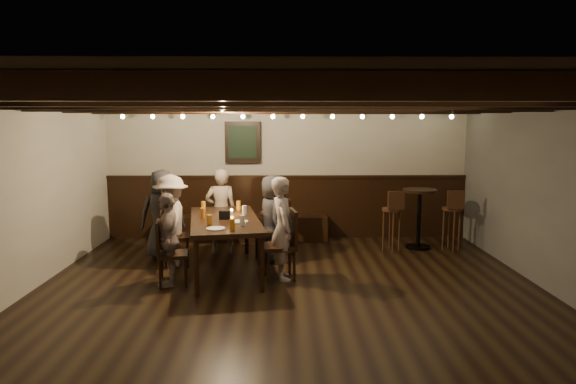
{
  "coord_description": "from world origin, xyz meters",
  "views": [
    {
      "loc": [
        -0.1,
        -5.77,
        2.12
      ],
      "look_at": [
        -0.02,
        1.3,
        1.14
      ],
      "focal_mm": 32.0,
      "sensor_mm": 36.0,
      "label": 1
    }
  ],
  "objects_px": {
    "chair_left_near": "(174,247)",
    "person_bench_centre": "(221,211)",
    "person_left_near": "(171,221)",
    "high_top_table": "(419,210)",
    "person_bench_right": "(278,216)",
    "dining_table": "(225,223)",
    "chair_right_far": "(281,258)",
    "chair_left_far": "(172,265)",
    "person_right_far": "(283,228)",
    "bar_stool_left": "(392,229)",
    "bar_stool_right": "(451,228)",
    "person_left_far": "(168,239)",
    "chair_right_near": "(271,242)",
    "person_bench_left": "(163,214)",
    "person_right_near": "(273,218)"
  },
  "relations": [
    {
      "from": "chair_right_far",
      "to": "chair_left_far",
      "type": "bearing_deg",
      "value": 90.0
    },
    {
      "from": "person_right_near",
      "to": "bar_stool_left",
      "type": "distance_m",
      "value": 2.03
    },
    {
      "from": "person_left_far",
      "to": "person_bench_left",
      "type": "bearing_deg",
      "value": -173.66
    },
    {
      "from": "person_bench_right",
      "to": "person_bench_centre",
      "type": "bearing_deg",
      "value": -9.46
    },
    {
      "from": "chair_right_near",
      "to": "person_bench_left",
      "type": "distance_m",
      "value": 1.73
    },
    {
      "from": "chair_left_near",
      "to": "person_bench_centre",
      "type": "relative_size",
      "value": 0.67
    },
    {
      "from": "chair_left_far",
      "to": "bar_stool_right",
      "type": "xyz_separation_m",
      "value": [
        4.23,
        1.74,
        0.12
      ]
    },
    {
      "from": "person_bench_centre",
      "to": "person_bench_right",
      "type": "relative_size",
      "value": 1.14
    },
    {
      "from": "person_left_near",
      "to": "bar_stool_left",
      "type": "height_order",
      "value": "person_left_near"
    },
    {
      "from": "person_left_near",
      "to": "person_right_far",
      "type": "relative_size",
      "value": 0.97
    },
    {
      "from": "chair_right_near",
      "to": "person_bench_right",
      "type": "distance_m",
      "value": 0.57
    },
    {
      "from": "dining_table",
      "to": "chair_right_far",
      "type": "relative_size",
      "value": 2.31
    },
    {
      "from": "person_bench_left",
      "to": "person_bench_centre",
      "type": "distance_m",
      "value": 0.91
    },
    {
      "from": "person_bench_centre",
      "to": "high_top_table",
      "type": "distance_m",
      "value": 3.28
    },
    {
      "from": "person_bench_right",
      "to": "bar_stool_left",
      "type": "height_order",
      "value": "person_bench_right"
    },
    {
      "from": "chair_right_near",
      "to": "person_right_near",
      "type": "height_order",
      "value": "person_right_near"
    },
    {
      "from": "high_top_table",
      "to": "bar_stool_left",
      "type": "xyz_separation_m",
      "value": [
        -0.5,
        -0.21,
        -0.28
      ]
    },
    {
      "from": "high_top_table",
      "to": "person_bench_right",
      "type": "bearing_deg",
      "value": -172.7
    },
    {
      "from": "high_top_table",
      "to": "person_right_near",
      "type": "bearing_deg",
      "value": -162.39
    },
    {
      "from": "dining_table",
      "to": "bar_stool_left",
      "type": "distance_m",
      "value": 2.85
    },
    {
      "from": "chair_left_near",
      "to": "person_left_far",
      "type": "relative_size",
      "value": 0.76
    },
    {
      "from": "person_left_near",
      "to": "person_right_far",
      "type": "xyz_separation_m",
      "value": [
        1.63,
        -0.64,
        0.02
      ]
    },
    {
      "from": "person_right_near",
      "to": "bar_stool_right",
      "type": "relative_size",
      "value": 1.3
    },
    {
      "from": "person_bench_right",
      "to": "person_left_near",
      "type": "relative_size",
      "value": 0.89
    },
    {
      "from": "bar_stool_left",
      "to": "bar_stool_right",
      "type": "relative_size",
      "value": 1.0
    },
    {
      "from": "person_bench_right",
      "to": "bar_stool_left",
      "type": "distance_m",
      "value": 1.87
    },
    {
      "from": "chair_right_near",
      "to": "person_bench_centre",
      "type": "distance_m",
      "value": 1.01
    },
    {
      "from": "chair_right_near",
      "to": "chair_right_far",
      "type": "relative_size",
      "value": 1.04
    },
    {
      "from": "dining_table",
      "to": "chair_right_far",
      "type": "bearing_deg",
      "value": -32.01
    },
    {
      "from": "person_right_near",
      "to": "high_top_table",
      "type": "xyz_separation_m",
      "value": [
        2.43,
        0.77,
        -0.0
      ]
    },
    {
      "from": "dining_table",
      "to": "bar_stool_left",
      "type": "bearing_deg",
      "value": 14.06
    },
    {
      "from": "person_bench_left",
      "to": "person_right_near",
      "type": "distance_m",
      "value": 1.71
    },
    {
      "from": "dining_table",
      "to": "chair_left_near",
      "type": "bearing_deg",
      "value": 147.97
    },
    {
      "from": "person_left_near",
      "to": "high_top_table",
      "type": "relative_size",
      "value": 1.36
    },
    {
      "from": "chair_left_far",
      "to": "person_right_far",
      "type": "relative_size",
      "value": 0.61
    },
    {
      "from": "person_bench_right",
      "to": "high_top_table",
      "type": "distance_m",
      "value": 2.37
    },
    {
      "from": "person_bench_left",
      "to": "person_left_far",
      "type": "distance_m",
      "value": 1.36
    },
    {
      "from": "person_left_near",
      "to": "bar_stool_left",
      "type": "xyz_separation_m",
      "value": [
        3.41,
        0.81,
        -0.3
      ]
    },
    {
      "from": "chair_right_far",
      "to": "bar_stool_left",
      "type": "distance_m",
      "value": 2.32
    },
    {
      "from": "bar_stool_left",
      "to": "bar_stool_right",
      "type": "distance_m",
      "value": 1.0
    },
    {
      "from": "chair_left_near",
      "to": "high_top_table",
      "type": "distance_m",
      "value": 4.02
    },
    {
      "from": "person_left_near",
      "to": "high_top_table",
      "type": "xyz_separation_m",
      "value": [
        3.91,
        1.02,
        -0.02
      ]
    },
    {
      "from": "chair_left_far",
      "to": "high_top_table",
      "type": "relative_size",
      "value": 0.85
    },
    {
      "from": "dining_table",
      "to": "person_left_far",
      "type": "distance_m",
      "value": 0.88
    },
    {
      "from": "chair_right_near",
      "to": "person_bench_left",
      "type": "height_order",
      "value": "person_bench_left"
    },
    {
      "from": "dining_table",
      "to": "person_bench_right",
      "type": "bearing_deg",
      "value": 45.0
    },
    {
      "from": "chair_right_far",
      "to": "person_right_far",
      "type": "distance_m",
      "value": 0.41
    },
    {
      "from": "chair_left_far",
      "to": "person_left_far",
      "type": "distance_m",
      "value": 0.35
    },
    {
      "from": "chair_right_near",
      "to": "person_bench_right",
      "type": "xyz_separation_m",
      "value": [
        0.1,
        0.47,
        0.3
      ]
    },
    {
      "from": "chair_right_far",
      "to": "bar_stool_right",
      "type": "bearing_deg",
      "value": -71.3
    }
  ]
}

